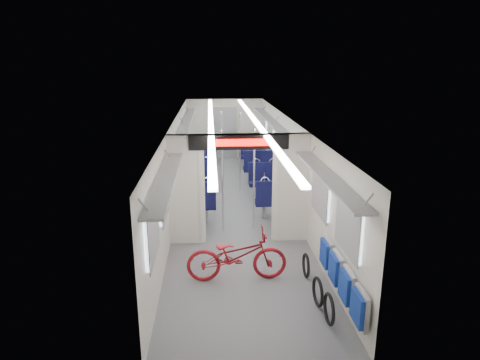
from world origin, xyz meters
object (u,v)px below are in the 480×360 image
at_px(flip_bench, 341,277).
at_px(stanchion_far_left, 222,150).
at_px(stanchion_far_right, 240,152).
at_px(stanchion_near_left, 223,182).
at_px(seat_bay_near_right, 269,187).
at_px(bicycle, 237,255).
at_px(stanchion_near_right, 254,180).
at_px(seat_bay_near_left, 197,188).
at_px(seat_bay_far_left, 200,158).
at_px(bike_hoop_a, 329,311).
at_px(bike_hoop_b, 318,293).
at_px(seat_bay_far_right, 256,157).
at_px(bike_hoop_c, 306,267).

bearing_deg(flip_bench, stanchion_far_left, 103.21).
bearing_deg(stanchion_far_right, stanchion_near_left, -101.03).
distance_m(seat_bay_near_right, stanchion_near_left, 2.10).
height_order(bicycle, stanchion_near_right, stanchion_near_right).
bearing_deg(seat_bay_near_right, seat_bay_near_left, -178.31).
bearing_deg(seat_bay_near_left, seat_bay_far_left, 90.00).
bearing_deg(stanchion_far_left, bicycle, -89.17).
bearing_deg(bike_hoop_a, stanchion_far_left, 100.74).
distance_m(flip_bench, bike_hoop_a, 0.53).
distance_m(bike_hoop_b, stanchion_far_right, 6.33).
relative_size(flip_bench, stanchion_far_left, 0.91).
distance_m(bicycle, stanchion_far_left, 5.68).
xyz_separation_m(stanchion_near_right, stanchion_far_right, (-0.11, 2.94, 0.00)).
height_order(seat_bay_near_left, seat_bay_near_right, seat_bay_near_left).
distance_m(seat_bay_near_right, stanchion_far_left, 2.26).
xyz_separation_m(bike_hoop_a, seat_bay_far_right, (-0.17, 8.57, 0.36)).
distance_m(stanchion_far_left, stanchion_far_right, 0.62).
bearing_deg(seat_bay_near_left, bicycle, -78.14).
bearing_deg(seat_bay_far_right, bike_hoop_c, -88.83).
xyz_separation_m(bike_hoop_b, seat_bay_far_right, (-0.13, 8.08, 0.36)).
bearing_deg(flip_bench, stanchion_far_right, 99.53).
height_order(bike_hoop_a, bike_hoop_c, bike_hoop_a).
height_order(bicycle, stanchion_far_right, stanchion_far_right).
distance_m(bicycle, bike_hoop_b, 1.54).
xyz_separation_m(seat_bay_near_right, stanchion_far_left, (-1.16, 1.84, 0.61)).
height_order(bike_hoop_c, seat_bay_near_left, seat_bay_near_left).
distance_m(flip_bench, stanchion_far_right, 6.51).
xyz_separation_m(bike_hoop_c, seat_bay_near_left, (-2.02, 3.74, 0.37)).
bearing_deg(seat_bay_near_right, stanchion_near_right, -110.69).
xyz_separation_m(bicycle, seat_bay_near_left, (-0.79, 3.75, 0.10)).
bearing_deg(flip_bench, bicycle, 143.63).
height_order(seat_bay_near_left, seat_bay_far_left, seat_bay_near_left).
distance_m(stanchion_near_right, stanchion_far_right, 2.94).
xyz_separation_m(flip_bench, stanchion_far_right, (-1.07, 6.40, 0.57)).
bearing_deg(bike_hoop_c, seat_bay_near_right, 92.21).
xyz_separation_m(flip_bench, seat_bay_near_left, (-2.29, 4.85, -0.02)).
height_order(seat_bay_near_right, seat_bay_far_right, seat_bay_far_right).
bearing_deg(flip_bench, stanchion_near_right, 105.64).
bearing_deg(stanchion_far_left, flip_bench, -76.79).
relative_size(seat_bay_far_left, seat_bay_far_right, 0.84).
distance_m(bike_hoop_a, seat_bay_near_right, 5.22).
xyz_separation_m(bike_hoop_a, stanchion_near_left, (-1.42, 3.64, 0.93)).
distance_m(seat_bay_far_right, stanchion_near_left, 5.13).
distance_m(seat_bay_near_right, stanchion_near_right, 1.67).
distance_m(seat_bay_far_right, stanchion_near_right, 4.88).
xyz_separation_m(seat_bay_near_right, stanchion_far_right, (-0.66, 1.49, 0.61)).
bearing_deg(stanchion_far_left, bike_hoop_b, -78.85).
xyz_separation_m(flip_bench, stanchion_near_left, (-1.67, 3.34, 0.57)).
bearing_deg(flip_bench, stanchion_near_left, 116.60).
distance_m(flip_bench, bike_hoop_c, 1.21).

